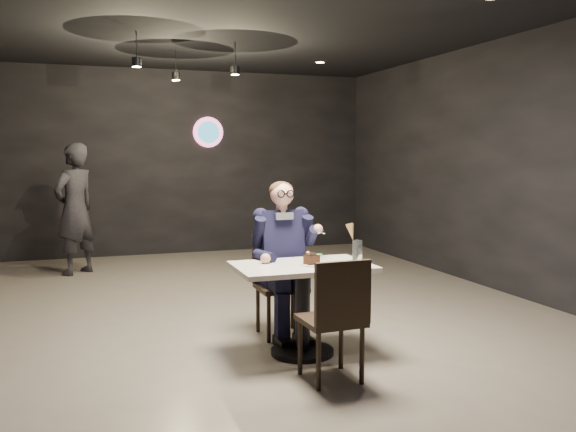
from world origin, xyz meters
name	(u,v)px	position (x,y,z in m)	size (l,w,h in m)	color
floor	(222,327)	(0.00, 0.00, 0.00)	(9.00, 9.00, 0.00)	slate
wall_sign	(208,132)	(0.80, 4.47, 2.00)	(0.50, 0.06, 0.50)	pink
pendant_lights	(183,52)	(0.00, 2.00, 2.88)	(1.40, 1.20, 0.36)	black
main_table	(302,309)	(0.45, -0.99, 0.38)	(1.10, 0.70, 0.75)	white
chair_far	(281,285)	(0.45, -0.44, 0.46)	(0.42, 0.46, 0.92)	black
chair_near	(331,318)	(0.45, -1.59, 0.46)	(0.42, 0.46, 0.92)	black
seated_man	(281,257)	(0.45, -0.44, 0.72)	(0.60, 0.80, 1.44)	black
dessert_plate	(314,264)	(0.52, -1.06, 0.76)	(0.23, 0.23, 0.01)	white
cake_slice	(312,259)	(0.50, -1.06, 0.80)	(0.11, 0.09, 0.07)	black
mint_leaf	(319,254)	(0.56, -1.08, 0.84)	(0.06, 0.04, 0.01)	green
sundae_glass	(357,252)	(0.90, -1.07, 0.84)	(0.08, 0.08, 0.19)	silver
wafer_cone	(351,232)	(0.87, -1.02, 1.00)	(0.07, 0.07, 0.14)	tan
passerby	(75,209)	(-1.32, 3.17, 0.90)	(0.65, 0.43, 1.79)	black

